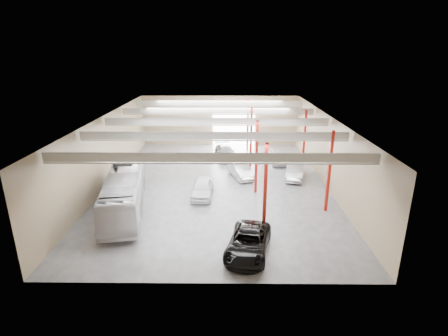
{
  "coord_description": "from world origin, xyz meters",
  "views": [
    {
      "loc": [
        1.07,
        -33.31,
        13.06
      ],
      "look_at": [
        0.75,
        -1.25,
        2.2
      ],
      "focal_mm": 28.0,
      "sensor_mm": 36.0,
      "label": 1
    }
  ],
  "objects_px": {
    "coach_bus": "(124,192)",
    "car_row_b": "(241,170)",
    "car_right_far": "(277,156)",
    "car_row_c": "(226,153)",
    "car_row_a": "(202,188)",
    "car_right_near": "(295,171)",
    "black_sedan": "(248,242)"
  },
  "relations": [
    {
      "from": "black_sedan",
      "to": "car_row_a",
      "type": "distance_m",
      "value": 10.4
    },
    {
      "from": "car_row_a",
      "to": "car_row_b",
      "type": "relative_size",
      "value": 1.0
    },
    {
      "from": "black_sedan",
      "to": "car_row_b",
      "type": "distance_m",
      "value": 14.9
    },
    {
      "from": "black_sedan",
      "to": "car_right_near",
      "type": "bearing_deg",
      "value": 80.66
    },
    {
      "from": "car_row_b",
      "to": "car_right_near",
      "type": "height_order",
      "value": "car_right_near"
    },
    {
      "from": "black_sedan",
      "to": "car_right_far",
      "type": "height_order",
      "value": "car_right_far"
    },
    {
      "from": "coach_bus",
      "to": "car_right_near",
      "type": "height_order",
      "value": "coach_bus"
    },
    {
      "from": "black_sedan",
      "to": "car_row_a",
      "type": "relative_size",
      "value": 1.21
    },
    {
      "from": "car_right_far",
      "to": "car_row_c",
      "type": "bearing_deg",
      "value": 161.83
    },
    {
      "from": "car_row_c",
      "to": "car_right_near",
      "type": "distance_m",
      "value": 10.22
    },
    {
      "from": "car_row_c",
      "to": "car_right_far",
      "type": "relative_size",
      "value": 1.16
    },
    {
      "from": "coach_bus",
      "to": "car_row_c",
      "type": "relative_size",
      "value": 2.2
    },
    {
      "from": "car_row_b",
      "to": "car_right_far",
      "type": "relative_size",
      "value": 1.0
    },
    {
      "from": "black_sedan",
      "to": "car_right_far",
      "type": "bearing_deg",
      "value": 89.08
    },
    {
      "from": "black_sedan",
      "to": "car_row_c",
      "type": "bearing_deg",
      "value": 106.52
    },
    {
      "from": "black_sedan",
      "to": "car_right_near",
      "type": "xyz_separation_m",
      "value": [
        5.8,
        14.7,
        0.03
      ]
    },
    {
      "from": "black_sedan",
      "to": "coach_bus",
      "type": "bearing_deg",
      "value": 159.26
    },
    {
      "from": "car_right_near",
      "to": "car_row_b",
      "type": "bearing_deg",
      "value": -168.67
    },
    {
      "from": "coach_bus",
      "to": "car_right_far",
      "type": "distance_m",
      "value": 20.03
    },
    {
      "from": "coach_bus",
      "to": "black_sedan",
      "type": "bearing_deg",
      "value": -43.24
    },
    {
      "from": "coach_bus",
      "to": "car_row_a",
      "type": "bearing_deg",
      "value": 15.87
    },
    {
      "from": "black_sedan",
      "to": "car_right_far",
      "type": "xyz_separation_m",
      "value": [
        4.67,
        20.03,
        0.01
      ]
    },
    {
      "from": "coach_bus",
      "to": "car_right_far",
      "type": "height_order",
      "value": "coach_bus"
    },
    {
      "from": "car_row_b",
      "to": "car_row_a",
      "type": "bearing_deg",
      "value": -143.87
    },
    {
      "from": "car_row_a",
      "to": "car_right_far",
      "type": "bearing_deg",
      "value": 52.94
    },
    {
      "from": "black_sedan",
      "to": "car_row_b",
      "type": "height_order",
      "value": "black_sedan"
    },
    {
      "from": "car_row_c",
      "to": "car_right_far",
      "type": "height_order",
      "value": "car_right_far"
    },
    {
      "from": "car_right_far",
      "to": "coach_bus",
      "type": "bearing_deg",
      "value": -141.06
    },
    {
      "from": "car_row_b",
      "to": "car_right_far",
      "type": "height_order",
      "value": "car_right_far"
    },
    {
      "from": "coach_bus",
      "to": "car_row_b",
      "type": "xyz_separation_m",
      "value": [
        10.13,
        8.33,
        -0.9
      ]
    },
    {
      "from": "car_row_b",
      "to": "car_right_near",
      "type": "bearing_deg",
      "value": -19.92
    },
    {
      "from": "coach_bus",
      "to": "car_right_far",
      "type": "bearing_deg",
      "value": 31.97
    }
  ]
}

